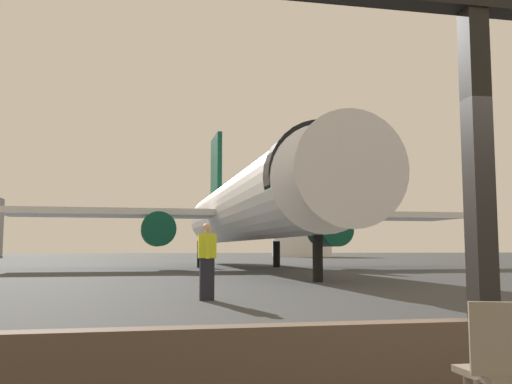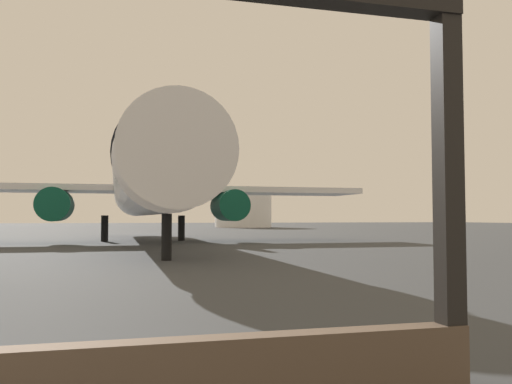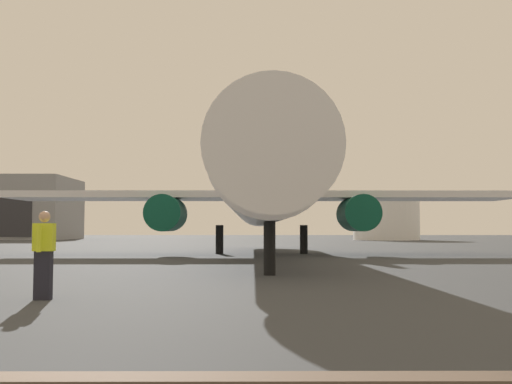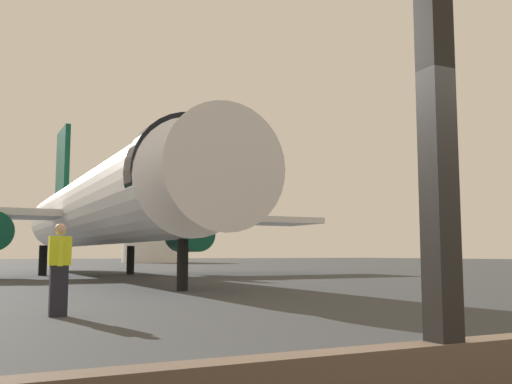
# 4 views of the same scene
# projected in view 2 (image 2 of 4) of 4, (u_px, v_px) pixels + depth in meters

# --- Properties ---
(ground_plane) EXTENTS (220.00, 220.00, 0.00)m
(ground_plane) POSITION_uv_depth(u_px,v_px,m) (96.00, 237.00, 42.27)
(ground_plane) COLOR #383A3D
(airplane) EXTENTS (27.50, 32.87, 10.43)m
(airplane) POSITION_uv_depth(u_px,v_px,m) (147.00, 183.00, 31.21)
(airplane) COLOR silver
(airplane) RESTS_ON ground
(fuel_storage_tank) EXTENTS (8.73, 8.73, 5.90)m
(fuel_storage_tank) POSITION_uv_depth(u_px,v_px,m) (243.00, 208.00, 82.75)
(fuel_storage_tank) COLOR white
(fuel_storage_tank) RESTS_ON ground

